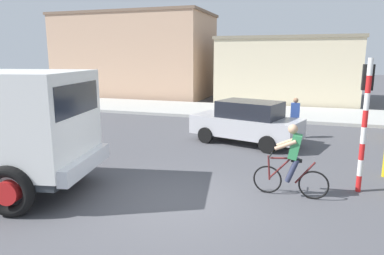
{
  "coord_description": "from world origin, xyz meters",
  "views": [
    {
      "loc": [
        2.66,
        -6.98,
        3.25
      ],
      "look_at": [
        -0.48,
        2.5,
        1.2
      ],
      "focal_mm": 32.95,
      "sensor_mm": 36.0,
      "label": 1
    }
  ],
  "objects_px": {
    "cyclist": "(292,161)",
    "car_red_near": "(247,122)",
    "traffic_light_pole": "(366,107)",
    "pedestrian_near_kerb": "(295,117)"
  },
  "relations": [
    {
      "from": "cyclist",
      "to": "car_red_near",
      "type": "xyz_separation_m",
      "value": [
        -1.85,
        4.76,
        -0.05
      ]
    },
    {
      "from": "cyclist",
      "to": "car_red_near",
      "type": "distance_m",
      "value": 5.11
    },
    {
      "from": "traffic_light_pole",
      "to": "car_red_near",
      "type": "relative_size",
      "value": 0.74
    },
    {
      "from": "cyclist",
      "to": "traffic_light_pole",
      "type": "distance_m",
      "value": 2.17
    },
    {
      "from": "pedestrian_near_kerb",
      "to": "car_red_near",
      "type": "bearing_deg",
      "value": -139.31
    },
    {
      "from": "cyclist",
      "to": "car_red_near",
      "type": "height_order",
      "value": "cyclist"
    },
    {
      "from": "traffic_light_pole",
      "to": "car_red_near",
      "type": "distance_m",
      "value": 5.3
    },
    {
      "from": "traffic_light_pole",
      "to": "pedestrian_near_kerb",
      "type": "height_order",
      "value": "traffic_light_pole"
    },
    {
      "from": "traffic_light_pole",
      "to": "cyclist",
      "type": "bearing_deg",
      "value": -150.01
    },
    {
      "from": "car_red_near",
      "to": "cyclist",
      "type": "bearing_deg",
      "value": -68.76
    }
  ]
}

